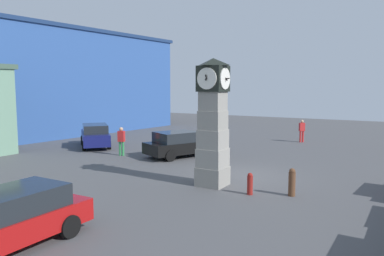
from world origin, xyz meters
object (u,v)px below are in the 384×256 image
Objects in this scene: bollard_near_tower at (250,184)px; pedestrian_near_bench at (302,129)px; car_far_lot at (6,220)px; car_end_of_row at (179,144)px; clock_tower at (213,124)px; bollard_mid_row at (292,182)px; pedestrian_crossing_lot at (121,139)px; car_silver_hatch at (95,135)px.

pedestrian_near_bench reaches higher than bollard_near_tower.
bollard_near_tower is 8.52m from car_far_lot.
car_end_of_row is (5.21, 6.59, 0.34)m from bollard_near_tower.
car_end_of_row is at bearing 51.67° from bollard_near_tower.
bollard_mid_row is (0.17, -3.32, -2.06)m from clock_tower.
bollard_mid_row is 0.62× the size of pedestrian_crossing_lot.
clock_tower is at bearing -112.51° from pedestrian_crossing_lot.
bollard_near_tower is 15.02m from pedestrian_near_bench.
pedestrian_near_bench reaches higher than car_silver_hatch.
pedestrian_crossing_lot is (-1.55, -3.75, 0.18)m from car_silver_hatch.
car_far_lot is (-8.39, 4.97, 0.22)m from bollard_mid_row.
clock_tower is 6.22× the size of bollard_near_tower.
pedestrian_crossing_lot reaches higher than car_silver_hatch.
clock_tower is 8.73m from pedestrian_crossing_lot.
pedestrian_near_bench reaches higher than bollard_mid_row.
car_far_lot is (-8.22, 1.65, -1.84)m from clock_tower.
bollard_mid_row is at bearing -30.63° from car_far_lot.
bollard_near_tower is at bearing -172.81° from pedestrian_near_bench.
car_end_of_row is at bearing 60.36° from bollard_mid_row.
bollard_near_tower is 1.58m from bollard_mid_row.
car_end_of_row is at bearing -65.60° from pedestrian_crossing_lot.
car_far_lot is 1.00× the size of car_end_of_row.
bollard_mid_row is at bearing -119.64° from car_end_of_row.
car_end_of_row reaches higher than bollard_mid_row.
bollard_mid_row is at bearing -66.02° from bollard_near_tower.
pedestrian_near_bench is (14.89, 1.88, 0.53)m from bollard_near_tower.
pedestrian_crossing_lot is (-11.14, 7.92, 0.03)m from pedestrian_near_bench.
bollard_mid_row is 9.76m from car_far_lot.
pedestrian_near_bench is (14.42, 0.00, -1.64)m from clock_tower.
car_end_of_row is at bearing -90.77° from car_silver_hatch.
bollard_mid_row is 14.64m from pedestrian_near_bench.
pedestrian_crossing_lot is (-1.46, 3.21, 0.22)m from car_end_of_row.
car_silver_hatch is at bearing 89.23° from car_end_of_row.
car_silver_hatch is (5.31, 13.56, 0.38)m from bollard_near_tower.
car_silver_hatch reaches higher than bollard_mid_row.
bollard_near_tower is 0.19× the size of car_far_lot.
car_far_lot is 2.65× the size of pedestrian_crossing_lot.
clock_tower reaches higher than car_end_of_row.
car_far_lot is at bearing 168.63° from clock_tower.
bollard_mid_row is 0.23× the size of car_far_lot.
car_silver_hatch is 15.11m from pedestrian_near_bench.
bollard_mid_row is 0.64× the size of pedestrian_near_bench.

